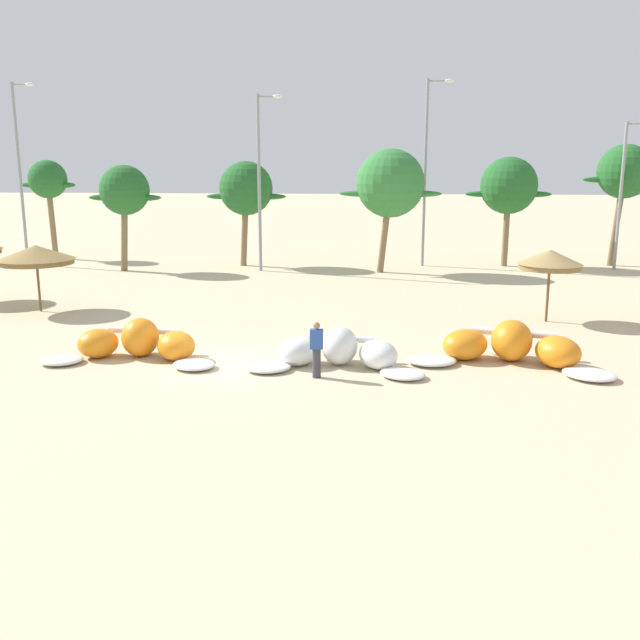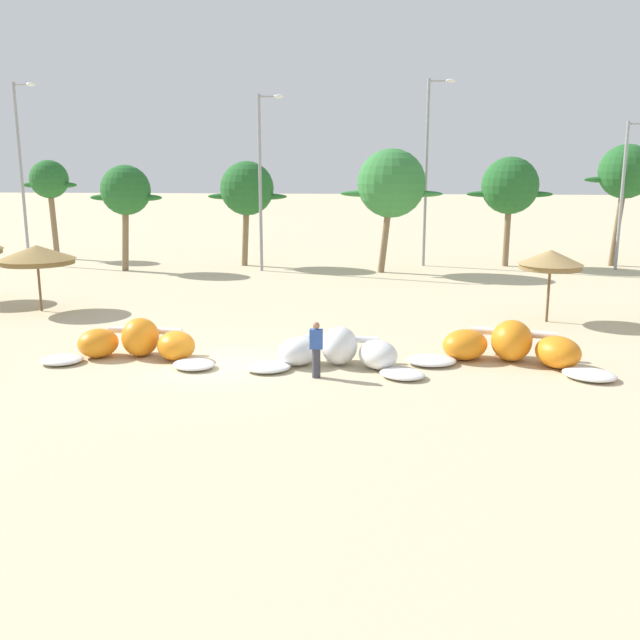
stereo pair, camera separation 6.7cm
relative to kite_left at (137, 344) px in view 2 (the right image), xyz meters
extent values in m
plane|color=beige|center=(2.54, -0.40, -0.47)|extent=(260.00, 260.00, 0.00)
ellipsoid|color=white|center=(-2.10, -0.80, -0.34)|extent=(1.59, 1.50, 0.24)
ellipsoid|color=orange|center=(-1.27, 0.02, -0.02)|extent=(1.69, 1.72, 0.90)
ellipsoid|color=orange|center=(0.01, 0.31, 0.14)|extent=(1.19, 1.32, 1.22)
ellipsoid|color=orange|center=(1.27, -0.05, -0.02)|extent=(1.67, 1.71, 0.90)
ellipsoid|color=white|center=(2.06, -0.91, -0.34)|extent=(1.62, 1.54, 0.24)
cylinder|color=white|center=(0.02, 0.76, 0.25)|extent=(2.44, 0.29, 0.22)
cube|color=white|center=(0.00, 0.18, 0.14)|extent=(0.90, 0.49, 0.04)
ellipsoid|color=white|center=(4.31, -0.97, -0.35)|extent=(1.58, 1.41, 0.23)
ellipsoid|color=white|center=(5.13, -0.23, -0.04)|extent=(1.68, 1.72, 0.86)
ellipsoid|color=white|center=(6.35, -0.02, 0.11)|extent=(1.18, 1.41, 1.16)
ellipsoid|color=white|center=(7.52, -0.40, -0.04)|extent=(1.62, 1.70, 0.86)
ellipsoid|color=white|center=(8.23, -1.26, -0.35)|extent=(1.66, 1.54, 0.23)
cylinder|color=white|center=(6.38, 0.45, 0.22)|extent=(2.31, 0.37, 0.21)
cube|color=white|center=(6.34, -0.15, 0.11)|extent=(0.87, 0.54, 0.04)
ellipsoid|color=white|center=(9.13, 0.21, -0.34)|extent=(1.65, 1.41, 0.25)
ellipsoid|color=orange|center=(10.19, 0.90, 0.00)|extent=(1.96, 1.94, 0.94)
ellipsoid|color=orange|center=(11.61, 0.92, 0.17)|extent=(1.56, 1.76, 1.27)
ellipsoid|color=orange|center=(12.86, 0.26, 0.00)|extent=(1.71, 1.87, 0.94)
ellipsoid|color=white|center=(13.51, -0.83, -0.34)|extent=(1.95, 1.87, 0.25)
cylinder|color=white|center=(11.73, 1.43, 0.29)|extent=(2.62, 0.84, 0.24)
cube|color=white|center=(11.57, 0.77, 0.17)|extent=(1.06, 0.75, 0.04)
cylinder|color=brown|center=(-6.54, 6.69, 0.62)|extent=(0.10, 0.10, 2.16)
cone|color=olive|center=(-6.54, 6.69, 1.99)|extent=(3.09, 3.09, 0.58)
cylinder|color=olive|center=(-6.54, 6.69, 1.60)|extent=(2.93, 2.93, 0.20)
cylinder|color=brown|center=(13.91, 6.68, 0.65)|extent=(0.10, 0.10, 2.24)
cone|color=#9E7F4C|center=(13.91, 6.68, 2.05)|extent=(2.44, 2.44, 0.55)
cylinder|color=olive|center=(13.91, 6.68, 1.67)|extent=(2.32, 2.32, 0.20)
cylinder|color=#383842|center=(5.79, -1.47, -0.04)|extent=(0.24, 0.24, 0.85)
cube|color=#2D51A8|center=(5.79, -1.47, 0.66)|extent=(0.36, 0.22, 0.56)
sphere|color=#9E7051|center=(5.79, -1.47, 1.05)|extent=(0.20, 0.20, 0.20)
cylinder|color=#7F6647|center=(-13.77, 22.97, 2.06)|extent=(0.49, 0.36, 5.06)
sphere|color=#236028|center=(-13.84, 22.97, 4.59)|extent=(2.41, 2.41, 2.41)
ellipsoid|color=#236028|center=(-14.80, 22.97, 4.23)|extent=(1.69, 0.50, 0.36)
ellipsoid|color=#236028|center=(-12.87, 22.97, 4.23)|extent=(1.69, 0.50, 0.36)
cylinder|color=#7F6647|center=(-7.17, 18.18, 1.81)|extent=(0.65, 0.36, 4.57)
sphere|color=#236028|center=(-7.03, 18.18, 4.09)|extent=(2.79, 2.79, 2.79)
ellipsoid|color=#236028|center=(-8.14, 18.18, 3.67)|extent=(1.95, 0.50, 0.36)
ellipsoid|color=#236028|center=(-5.91, 18.18, 3.67)|extent=(1.95, 0.50, 0.36)
cylinder|color=#7F6647|center=(-0.77, 20.88, 1.83)|extent=(0.62, 0.36, 4.60)
sphere|color=#236028|center=(-0.64, 20.88, 4.12)|extent=(3.17, 3.17, 3.17)
ellipsoid|color=#236028|center=(-1.91, 20.88, 3.65)|extent=(2.22, 0.50, 0.36)
ellipsoid|color=#236028|center=(0.62, 20.88, 3.65)|extent=(2.22, 0.50, 0.36)
cylinder|color=#7F6647|center=(7.59, 18.94, 2.01)|extent=(0.85, 0.36, 4.96)
sphere|color=#337A38|center=(7.83, 18.94, 4.48)|extent=(3.76, 3.76, 3.76)
ellipsoid|color=#337A38|center=(6.33, 18.94, 3.92)|extent=(2.64, 0.50, 0.36)
ellipsoid|color=#337A38|center=(9.34, 18.94, 3.92)|extent=(2.64, 0.50, 0.36)
cylinder|color=#7F6647|center=(14.75, 22.20, 1.91)|extent=(0.39, 0.36, 4.76)
sphere|color=#236028|center=(14.76, 22.20, 4.29)|extent=(3.33, 3.33, 3.33)
ellipsoid|color=#236028|center=(13.43, 22.20, 3.79)|extent=(2.33, 0.50, 0.36)
ellipsoid|color=#236028|center=(16.09, 22.20, 3.79)|extent=(2.33, 0.50, 0.36)
cylinder|color=brown|center=(21.33, 23.00, 2.32)|extent=(0.74, 0.36, 5.58)
sphere|color=#236028|center=(21.52, 23.00, 5.10)|extent=(3.16, 3.16, 3.16)
ellipsoid|color=#236028|center=(20.26, 23.00, 4.62)|extent=(2.21, 0.50, 0.36)
cylinder|color=gray|center=(-14.09, 20.07, 4.85)|extent=(0.18, 0.18, 10.64)
cylinder|color=gray|center=(-13.56, 20.07, 10.02)|extent=(1.07, 0.10, 0.10)
ellipsoid|color=silver|center=(-13.02, 20.07, 10.02)|extent=(0.56, 0.24, 0.20)
cylinder|color=gray|center=(0.52, 18.85, 4.40)|extent=(0.18, 0.18, 9.73)
cylinder|color=gray|center=(1.07, 18.85, 9.11)|extent=(1.10, 0.10, 0.10)
ellipsoid|color=silver|center=(1.62, 18.85, 9.11)|extent=(0.56, 0.24, 0.20)
cylinder|color=gray|center=(9.84, 21.84, 4.92)|extent=(0.18, 0.18, 10.77)
cylinder|color=gray|center=(10.45, 21.84, 10.15)|extent=(1.21, 0.10, 0.10)
ellipsoid|color=silver|center=(11.05, 21.84, 10.15)|extent=(0.56, 0.24, 0.20)
cylinder|color=gray|center=(20.85, 21.24, 3.69)|extent=(0.18, 0.18, 8.32)
camera|label=1|loc=(7.71, -20.57, 5.45)|focal=39.41mm
camera|label=2|loc=(7.78, -20.56, 5.45)|focal=39.41mm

